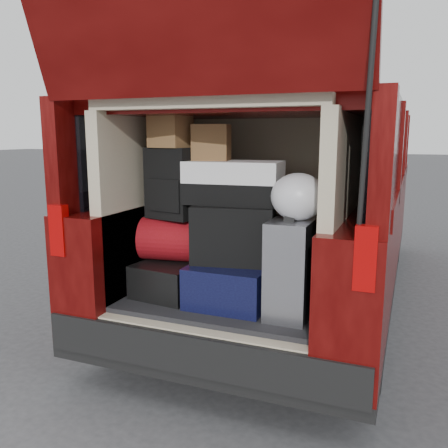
{
  "coord_description": "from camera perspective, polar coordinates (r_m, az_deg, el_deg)",
  "views": [
    {
      "loc": [
        1.03,
        -2.48,
        1.57
      ],
      "look_at": [
        -0.04,
        0.2,
        1.02
      ],
      "focal_mm": 38.0,
      "sensor_mm": 36.0,
      "label": 1
    }
  ],
  "objects": [
    {
      "name": "ground",
      "position": [
        3.11,
        -0.75,
        -19.52
      ],
      "size": [
        80.0,
        80.0,
        0.0
      ],
      "primitive_type": "plane",
      "color": "#343436",
      "rests_on": "ground"
    },
    {
      "name": "minivan",
      "position": [
        4.51,
        8.28,
        2.21
      ],
      "size": [
        1.9,
        5.35,
        2.77
      ],
      "color": "black",
      "rests_on": "ground"
    },
    {
      "name": "load_floor",
      "position": [
        3.22,
        1.16,
        -12.98
      ],
      "size": [
        1.24,
        1.05,
        0.55
      ],
      "primitive_type": "cube",
      "color": "black",
      "rests_on": "ground"
    },
    {
      "name": "black_hardshell",
      "position": [
        3.13,
        -5.82,
        -6.28
      ],
      "size": [
        0.44,
        0.57,
        0.21
      ],
      "primitive_type": "cube",
      "rotation": [
        0.0,
        0.0,
        -0.12
      ],
      "color": "black",
      "rests_on": "load_floor"
    },
    {
      "name": "navy_hardshell",
      "position": [
        2.95,
        1.29,
        -6.87
      ],
      "size": [
        0.47,
        0.57,
        0.25
      ],
      "primitive_type": "cube",
      "rotation": [
        0.0,
        0.0,
        0.0
      ],
      "color": "black",
      "rests_on": "load_floor"
    },
    {
      "name": "silver_roller",
      "position": [
        2.71,
        8.1,
        -5.27
      ],
      "size": [
        0.23,
        0.37,
        0.55
      ],
      "primitive_type": "cube",
      "rotation": [
        0.0,
        0.0,
        -0.01
      ],
      "color": "white",
      "rests_on": "load_floor"
    },
    {
      "name": "red_duffel",
      "position": [
        3.08,
        -5.91,
        -1.84
      ],
      "size": [
        0.46,
        0.34,
        0.28
      ],
      "primitive_type": "cube",
      "rotation": [
        0.0,
        0.0,
        0.14
      ],
      "color": "maroon",
      "rests_on": "black_hardshell"
    },
    {
      "name": "black_soft_case",
      "position": [
        2.87,
        1.21,
        -1.19
      ],
      "size": [
        0.53,
        0.38,
        0.35
      ],
      "primitive_type": "cube",
      "rotation": [
        0.0,
        0.0,
        0.18
      ],
      "color": "black",
      "rests_on": "navy_hardshell"
    },
    {
      "name": "backpack",
      "position": [
        3.03,
        -6.23,
        4.9
      ],
      "size": [
        0.34,
        0.25,
        0.45
      ],
      "primitive_type": "cube",
      "rotation": [
        0.0,
        0.0,
        -0.2
      ],
      "color": "black",
      "rests_on": "red_duffel"
    },
    {
      "name": "twotone_duffel",
      "position": [
        2.9,
        1.19,
        5.02
      ],
      "size": [
        0.6,
        0.34,
        0.26
      ],
      "primitive_type": "cube",
      "rotation": [
        0.0,
        0.0,
        0.07
      ],
      "color": "white",
      "rests_on": "black_soft_case"
    },
    {
      "name": "grocery_sack_lower",
      "position": [
        2.99,
        -6.49,
        11.08
      ],
      "size": [
        0.26,
        0.23,
        0.2
      ],
      "primitive_type": "cube",
      "rotation": [
        0.0,
        0.0,
        -0.2
      ],
      "color": "brown",
      "rests_on": "backpack"
    },
    {
      "name": "grocery_sack_upper",
      "position": [
        2.96,
        -1.51,
        9.78
      ],
      "size": [
        0.25,
        0.22,
        0.22
      ],
      "primitive_type": "cube",
      "rotation": [
        0.0,
        0.0,
        0.2
      ],
      "color": "brown",
      "rests_on": "twotone_duffel"
    },
    {
      "name": "plastic_bag_right",
      "position": [
        2.62,
        8.91,
        3.27
      ],
      "size": [
        0.32,
        0.31,
        0.26
      ],
      "primitive_type": "ellipsoid",
      "rotation": [
        0.0,
        0.0,
        -0.09
      ],
      "color": "silver",
      "rests_on": "silver_roller"
    }
  ]
}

